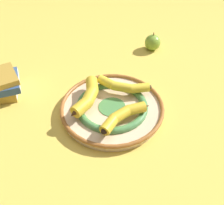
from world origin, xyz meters
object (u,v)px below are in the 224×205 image
at_px(decorative_bowl, 112,108).
at_px(banana_b, 123,115).
at_px(banana_a, 122,86).
at_px(apple, 153,42).
at_px(banana_c, 88,97).

xyz_separation_m(decorative_bowl, banana_b, (0.06, 0.04, 0.04)).
relative_size(banana_a, banana_b, 1.35).
xyz_separation_m(banana_b, apple, (-0.46, 0.09, -0.02)).
bearing_deg(apple, banana_c, -27.62).
distance_m(decorative_bowl, banana_b, 0.08).
distance_m(decorative_bowl, apple, 0.42).
xyz_separation_m(decorative_bowl, banana_a, (-0.07, 0.03, 0.03)).
bearing_deg(apple, banana_b, -11.07).
xyz_separation_m(banana_a, banana_b, (0.14, 0.01, 0.00)).
height_order(decorative_bowl, banana_a, banana_a).
distance_m(decorative_bowl, banana_a, 0.08).
height_order(banana_a, banana_b, banana_b).
bearing_deg(banana_a, apple, 80.91).
height_order(banana_a, apple, apple).
bearing_deg(banana_b, apple, -146.35).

